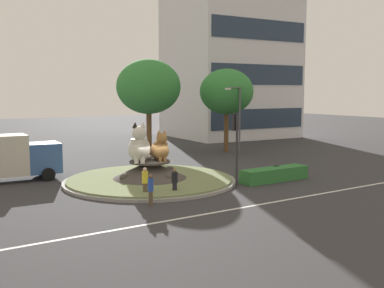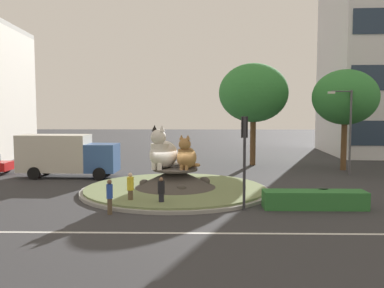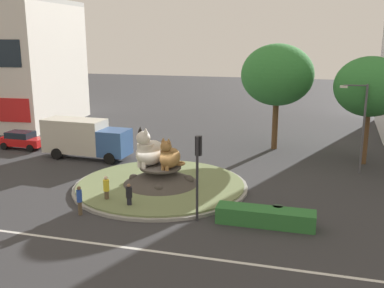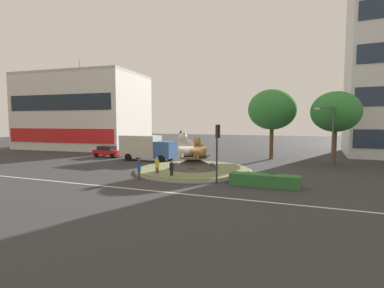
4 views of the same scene
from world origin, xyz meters
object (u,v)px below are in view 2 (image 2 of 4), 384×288
at_px(streetlight_arm, 348,126).
at_px(broadleaf_tree_behind_island, 253,93).
at_px(litter_bin, 323,197).
at_px(pedestrian_blue_shirt, 110,196).
at_px(cat_statue_white, 163,152).
at_px(traffic_light_mast, 244,145).
at_px(second_tree_near_tower, 345,97).
at_px(delivery_box_truck, 66,155).
at_px(pedestrian_yellow_shirt, 130,188).
at_px(pedestrian_black_shirt, 161,192).
at_px(cat_statue_tabby, 186,156).

bearing_deg(streetlight_arm, broadleaf_tree_behind_island, -48.90).
bearing_deg(litter_bin, pedestrian_blue_shirt, -169.48).
height_order(pedestrian_blue_shirt, litter_bin, pedestrian_blue_shirt).
relative_size(cat_statue_white, traffic_light_mast, 0.58).
height_order(cat_statue_white, second_tree_near_tower, second_tree_near_tower).
xyz_separation_m(traffic_light_mast, litter_bin, (4.17, 0.91, -2.81)).
bearing_deg(cat_statue_white, broadleaf_tree_behind_island, 175.97).
distance_m(streetlight_arm, delivery_box_truck, 21.18).
bearing_deg(delivery_box_truck, cat_statue_white, -32.33).
height_order(traffic_light_mast, streetlight_arm, streetlight_arm).
xyz_separation_m(pedestrian_yellow_shirt, pedestrian_black_shirt, (1.67, -0.51, -0.09)).
xyz_separation_m(pedestrian_blue_shirt, pedestrian_black_shirt, (2.32, 1.47, -0.09)).
bearing_deg(streetlight_arm, pedestrian_black_shirt, 31.87).
bearing_deg(cat_statue_tabby, streetlight_arm, 131.90).
relative_size(streetlight_arm, pedestrian_blue_shirt, 3.84).
bearing_deg(cat_statue_tabby, second_tree_near_tower, 139.28).
xyz_separation_m(cat_statue_white, pedestrian_black_shirt, (0.28, -4.08, -1.59)).
relative_size(pedestrian_black_shirt, delivery_box_truck, 0.21).
relative_size(broadleaf_tree_behind_island, pedestrian_yellow_shirt, 5.33).
relative_size(traffic_light_mast, litter_bin, 5.17).
relative_size(cat_statue_tabby, litter_bin, 2.31).
bearing_deg(pedestrian_yellow_shirt, delivery_box_truck, 28.29).
bearing_deg(pedestrian_black_shirt, pedestrian_yellow_shirt, 19.36).
bearing_deg(pedestrian_blue_shirt, cat_statue_tabby, -15.30).
xyz_separation_m(pedestrian_black_shirt, delivery_box_truck, (-7.88, 9.33, 0.88)).
xyz_separation_m(broadleaf_tree_behind_island, delivery_box_truck, (-14.60, -7.12, -4.77)).
relative_size(pedestrian_yellow_shirt, pedestrian_blue_shirt, 1.02).
distance_m(streetlight_arm, litter_bin, 11.81).
bearing_deg(pedestrian_black_shirt, cat_statue_tabby, -70.29).
distance_m(traffic_light_mast, litter_bin, 5.11).
xyz_separation_m(pedestrian_yellow_shirt, delivery_box_truck, (-6.21, 8.83, 0.79)).
bearing_deg(second_tree_near_tower, cat_statue_white, -146.21).
xyz_separation_m(second_tree_near_tower, streetlight_arm, (-0.69, -2.76, -2.21)).
distance_m(broadleaf_tree_behind_island, pedestrian_black_shirt, 18.65).
xyz_separation_m(traffic_light_mast, streetlight_arm, (8.99, 11.18, 0.51)).
xyz_separation_m(broadleaf_tree_behind_island, litter_bin, (1.62, -15.94, -6.01)).
relative_size(broadleaf_tree_behind_island, pedestrian_blue_shirt, 5.42).
bearing_deg(cat_statue_white, streetlight_arm, 141.94).
bearing_deg(streetlight_arm, traffic_light_mast, 43.74).
relative_size(streetlight_arm, delivery_box_truck, 0.89).
height_order(cat_statue_tabby, pedestrian_yellow_shirt, cat_statue_tabby).
xyz_separation_m(broadleaf_tree_behind_island, second_tree_near_tower, (7.12, -2.92, -0.48)).
height_order(broadleaf_tree_behind_island, second_tree_near_tower, broadleaf_tree_behind_island).
height_order(cat_statue_white, pedestrian_blue_shirt, cat_statue_white).
bearing_deg(streetlight_arm, cat_statue_white, 19.02).
distance_m(traffic_light_mast, second_tree_near_tower, 17.18).
height_order(second_tree_near_tower, streetlight_arm, second_tree_near_tower).
distance_m(cat_statue_white, pedestrian_yellow_shirt, 4.12).
bearing_deg(cat_statue_tabby, traffic_light_mast, 47.05).
height_order(delivery_box_truck, litter_bin, delivery_box_truck).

